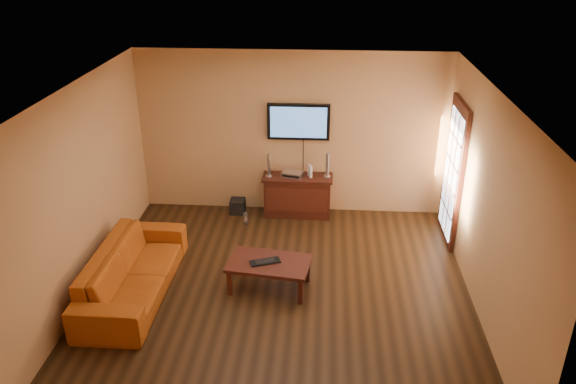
# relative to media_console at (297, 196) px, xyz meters

# --- Properties ---
(ground_plane) EXTENTS (5.00, 5.00, 0.00)m
(ground_plane) POSITION_rel_media_console_xyz_m (-0.11, -2.27, -0.35)
(ground_plane) COLOR black
(ground_plane) RESTS_ON ground
(room_walls) EXTENTS (5.00, 5.00, 5.00)m
(room_walls) POSITION_rel_media_console_xyz_m (-0.11, -1.65, 1.34)
(room_walls) COLOR tan
(room_walls) RESTS_ON ground
(french_door) EXTENTS (0.07, 1.02, 2.22)m
(french_door) POSITION_rel_media_console_xyz_m (2.35, -0.57, 0.70)
(french_door) COLOR #33120B
(french_door) RESTS_ON ground
(media_console) EXTENTS (1.15, 0.44, 0.69)m
(media_console) POSITION_rel_media_console_xyz_m (0.00, 0.00, 0.00)
(media_console) COLOR #33120B
(media_console) RESTS_ON ground
(television) EXTENTS (1.00, 0.08, 0.59)m
(television) POSITION_rel_media_console_xyz_m (-0.00, 0.18, 1.22)
(television) COLOR black
(television) RESTS_ON ground
(coffee_table) EXTENTS (1.14, 0.78, 0.41)m
(coffee_table) POSITION_rel_media_console_xyz_m (-0.26, -2.16, 0.00)
(coffee_table) COLOR #33120B
(coffee_table) RESTS_ON ground
(sofa) EXTENTS (0.67, 2.25, 0.88)m
(sofa) POSITION_rel_media_console_xyz_m (-2.01, -2.39, 0.09)
(sofa) COLOR #A94D12
(sofa) RESTS_ON ground
(speaker_left) EXTENTS (0.10, 0.10, 0.38)m
(speaker_left) POSITION_rel_media_console_xyz_m (-0.46, -0.02, 0.52)
(speaker_left) COLOR silver
(speaker_left) RESTS_ON media_console
(speaker_right) EXTENTS (0.11, 0.11, 0.40)m
(speaker_right) POSITION_rel_media_console_xyz_m (0.48, 0.03, 0.53)
(speaker_right) COLOR silver
(speaker_right) RESTS_ON media_console
(av_receiver) EXTENTS (0.38, 0.31, 0.08)m
(av_receiver) POSITION_rel_media_console_xyz_m (-0.08, 0.02, 0.38)
(av_receiver) COLOR silver
(av_receiver) RESTS_ON media_console
(game_console) EXTENTS (0.09, 0.15, 0.20)m
(game_console) POSITION_rel_media_console_xyz_m (0.20, 0.02, 0.44)
(game_console) COLOR white
(game_console) RESTS_ON media_console
(subwoofer) EXTENTS (0.24, 0.24, 0.24)m
(subwoofer) POSITION_rel_media_console_xyz_m (-1.01, -0.00, -0.23)
(subwoofer) COLOR black
(subwoofer) RESTS_ON ground
(bottle) EXTENTS (0.07, 0.07, 0.22)m
(bottle) POSITION_rel_media_console_xyz_m (-0.82, -0.40, -0.25)
(bottle) COLOR white
(bottle) RESTS_ON ground
(keyboard) EXTENTS (0.42, 0.28, 0.02)m
(keyboard) POSITION_rel_media_console_xyz_m (-0.30, -2.18, 0.07)
(keyboard) COLOR black
(keyboard) RESTS_ON coffee_table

